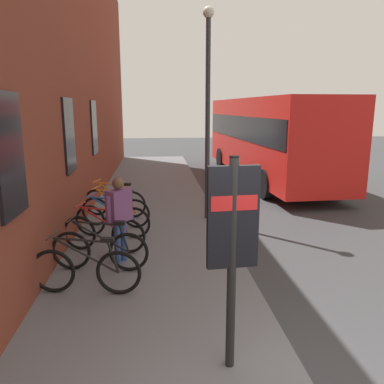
{
  "coord_description": "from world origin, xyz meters",
  "views": [
    {
      "loc": [
        -3.09,
        1.63,
        3.0
      ],
      "look_at": [
        3.76,
        0.98,
        1.49
      ],
      "focal_mm": 36.13,
      "sensor_mm": 36.0,
      "label": 1
    }
  ],
  "objects": [
    {
      "name": "bicycle_end_of_row",
      "position": [
        7.1,
        2.74,
        0.51
      ],
      "size": [
        0.68,
        1.7,
        0.97
      ],
      "color": "black",
      "rests_on": "sidewalk_pavement"
    },
    {
      "name": "station_facade",
      "position": [
        8.99,
        3.8,
        4.29
      ],
      "size": [
        22.0,
        0.65,
        8.58
      ],
      "color": "brown",
      "rests_on": "ground"
    },
    {
      "name": "sidewalk_pavement",
      "position": [
        8.0,
        1.75,
        0.06
      ],
      "size": [
        24.0,
        3.5,
        0.12
      ],
      "primitive_type": "cube",
      "color": "slate",
      "rests_on": "ground"
    },
    {
      "name": "bicycle_mid_rack",
      "position": [
        3.54,
        2.65,
        0.51
      ],
      "size": [
        0.48,
        1.76,
        0.97
      ],
      "color": "black",
      "rests_on": "sidewalk_pavement"
    },
    {
      "name": "city_bus",
      "position": [
        12.63,
        -3.0,
        1.92
      ],
      "size": [
        10.62,
        3.1,
        3.35
      ],
      "color": "red",
      "rests_on": "ground"
    },
    {
      "name": "bicycle_far_end",
      "position": [
        4.5,
        2.7,
        0.51
      ],
      "size": [
        0.63,
        1.72,
        0.97
      ],
      "color": "black",
      "rests_on": "sidewalk_pavement"
    },
    {
      "name": "pedestrian_crossing_street",
      "position": [
        3.92,
        2.32,
        1.11
      ],
      "size": [
        0.51,
        0.48,
        1.63
      ],
      "color": "#334C8C",
      "rests_on": "sidewalk_pavement"
    },
    {
      "name": "transit_info_sign",
      "position": [
        0.73,
        0.83,
        1.72
      ],
      "size": [
        0.13,
        0.55,
        2.4
      ],
      "color": "black",
      "rests_on": "sidewalk_pavement"
    },
    {
      "name": "ground",
      "position": [
        6.0,
        -1.0,
        0.0
      ],
      "size": [
        60.0,
        60.0,
        0.0
      ],
      "primitive_type": "plane",
      "color": "#38383A"
    },
    {
      "name": "bicycle_beside_lamp",
      "position": [
        6.18,
        2.63,
        0.51
      ],
      "size": [
        0.65,
        1.72,
        0.97
      ],
      "color": "black",
      "rests_on": "sidewalk_pavement"
    },
    {
      "name": "street_lamp",
      "position": [
        6.74,
        0.3,
        3.22
      ],
      "size": [
        0.28,
        0.28,
        5.24
      ],
      "color": "#333338",
      "rests_on": "sidewalk_pavement"
    },
    {
      "name": "bicycle_nearest_sign",
      "position": [
        2.66,
        2.75,
        0.51
      ],
      "size": [
        0.48,
        1.76,
        0.97
      ],
      "color": "black",
      "rests_on": "sidewalk_pavement"
    },
    {
      "name": "bicycle_by_door",
      "position": [
        5.38,
        2.62,
        0.51
      ],
      "size": [
        0.6,
        1.73,
        0.97
      ],
      "color": "black",
      "rests_on": "sidewalk_pavement"
    }
  ]
}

